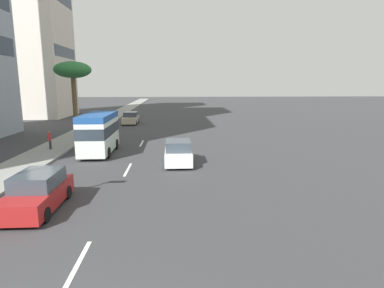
{
  "coord_description": "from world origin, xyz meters",
  "views": [
    {
      "loc": [
        -4.85,
        -3.07,
        5.61
      ],
      "look_at": [
        17.12,
        -4.33,
        1.41
      ],
      "focal_mm": 29.85,
      "sensor_mm": 36.0,
      "label": 1
    }
  ],
  "objects_px": {
    "car_third": "(178,153)",
    "palm_tree": "(73,72)",
    "car_lead": "(131,118)",
    "pedestrian_near_lamp": "(50,139)",
    "minibus_second": "(99,132)",
    "car_fourth": "(38,192)"
  },
  "relations": [
    {
      "from": "car_lead",
      "to": "palm_tree",
      "type": "distance_m",
      "value": 13.64
    },
    {
      "from": "car_third",
      "to": "car_lead",
      "type": "bearing_deg",
      "value": 15.26
    },
    {
      "from": "car_lead",
      "to": "pedestrian_near_lamp",
      "type": "height_order",
      "value": "pedestrian_near_lamp"
    },
    {
      "from": "car_third",
      "to": "palm_tree",
      "type": "height_order",
      "value": "palm_tree"
    },
    {
      "from": "car_fourth",
      "to": "pedestrian_near_lamp",
      "type": "height_order",
      "value": "pedestrian_near_lamp"
    },
    {
      "from": "minibus_second",
      "to": "pedestrian_near_lamp",
      "type": "relative_size",
      "value": 3.95
    },
    {
      "from": "pedestrian_near_lamp",
      "to": "car_lead",
      "type": "bearing_deg",
      "value": 152.27
    },
    {
      "from": "minibus_second",
      "to": "pedestrian_near_lamp",
      "type": "bearing_deg",
      "value": -106.23
    },
    {
      "from": "palm_tree",
      "to": "minibus_second",
      "type": "bearing_deg",
      "value": -152.31
    },
    {
      "from": "minibus_second",
      "to": "pedestrian_near_lamp",
      "type": "height_order",
      "value": "minibus_second"
    },
    {
      "from": "car_lead",
      "to": "minibus_second",
      "type": "bearing_deg",
      "value": 0.09
    },
    {
      "from": "car_lead",
      "to": "car_fourth",
      "type": "distance_m",
      "value": 31.14
    },
    {
      "from": "car_lead",
      "to": "minibus_second",
      "type": "distance_m",
      "value": 19.43
    },
    {
      "from": "minibus_second",
      "to": "car_third",
      "type": "height_order",
      "value": "minibus_second"
    },
    {
      "from": "car_third",
      "to": "palm_tree",
      "type": "distance_m",
      "value": 16.75
    },
    {
      "from": "minibus_second",
      "to": "pedestrian_near_lamp",
      "type": "distance_m",
      "value": 4.66
    },
    {
      "from": "car_third",
      "to": "car_fourth",
      "type": "height_order",
      "value": "car_third"
    },
    {
      "from": "palm_tree",
      "to": "car_third",
      "type": "bearing_deg",
      "value": -138.25
    },
    {
      "from": "car_third",
      "to": "palm_tree",
      "type": "relative_size",
      "value": 0.52
    },
    {
      "from": "pedestrian_near_lamp",
      "to": "minibus_second",
      "type": "bearing_deg",
      "value": 59.61
    },
    {
      "from": "car_lead",
      "to": "car_third",
      "type": "bearing_deg",
      "value": 15.26
    },
    {
      "from": "minibus_second",
      "to": "car_third",
      "type": "relative_size",
      "value": 1.52
    }
  ]
}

